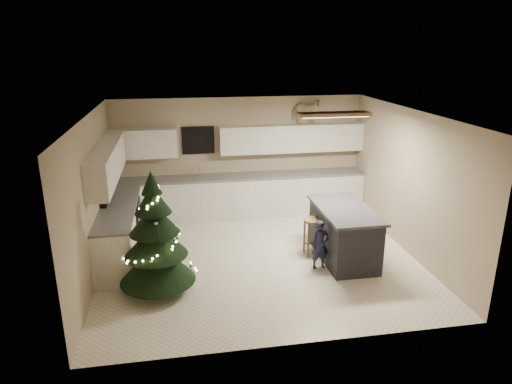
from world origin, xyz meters
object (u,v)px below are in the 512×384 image
at_px(toddler, 320,245).
at_px(bar_stool, 313,228).
at_px(island, 344,233).
at_px(christmas_tree, 156,243).
at_px(rocking_horse, 306,111).

bearing_deg(toddler, bar_stool, 80.59).
distance_m(island, christmas_tree, 3.30).
relative_size(island, rocking_horse, 2.35).
bearing_deg(rocking_horse, island, -155.61).
xyz_separation_m(bar_stool, toddler, (-0.04, -0.55, -0.08)).
relative_size(bar_stool, christmas_tree, 0.35).
bearing_deg(island, rocking_horse, 90.93).
xyz_separation_m(island, rocking_horse, (-0.04, 2.55, 1.82)).
relative_size(toddler, rocking_horse, 1.19).
bearing_deg(christmas_tree, island, 10.06).
xyz_separation_m(island, christmas_tree, (-3.24, -0.57, 0.32)).
distance_m(toddler, rocking_horse, 3.43).
bearing_deg(toddler, christmas_tree, -178.97).
bearing_deg(bar_stool, christmas_tree, -163.07).
bearing_deg(island, toddler, -151.17).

